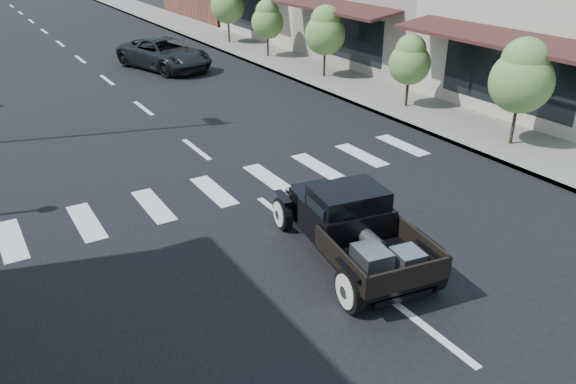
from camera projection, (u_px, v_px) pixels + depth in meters
ground at (329, 253)px, 11.70m from camera, size 120.00×120.00×0.00m
road at (120, 91)px, 23.26m from camera, size 14.00×80.00×0.02m
road_markings at (162, 123)px, 19.41m from camera, size 12.00×60.00×0.06m
sidewalk_right at (294, 65)px, 27.24m from camera, size 3.00×80.00×0.15m
storefront_mid at (426, 14)px, 27.83m from camera, size 10.00×9.00×4.50m
small_tree_a at (519, 94)px, 16.54m from camera, size 1.85×1.85×3.08m
small_tree_b at (409, 72)px, 20.28m from camera, size 1.50×1.50×2.50m
small_tree_c at (325, 43)px, 24.29m from camera, size 1.76×1.76×2.93m
small_tree_d at (268, 29)px, 28.23m from camera, size 1.61×1.61×2.69m
small_tree_e at (228, 13)px, 31.61m from camera, size 1.91×1.91×3.18m
hotrod_pickup at (352, 226)px, 11.20m from camera, size 2.69×4.64×1.52m
second_car at (165, 54)px, 26.48m from camera, size 3.72×5.60×1.43m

